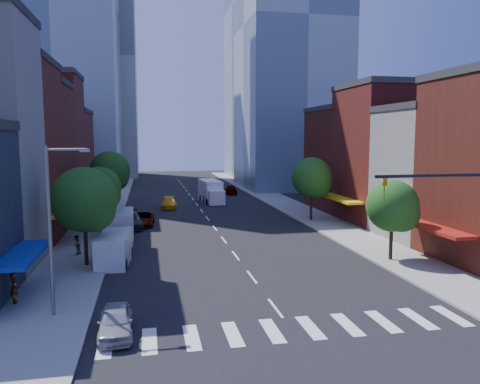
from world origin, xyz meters
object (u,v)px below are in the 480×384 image
at_px(parked_car_second, 119,238).
at_px(parked_car_third, 143,219).
at_px(taxi, 169,203).
at_px(traffic_car_far, 231,190).
at_px(cargo_van_far, 122,223).
at_px(parked_car_rear, 131,221).
at_px(parked_car_front, 116,322).
at_px(pedestrian_far, 76,245).
at_px(box_truck, 211,192).
at_px(cargo_van_near, 114,249).
at_px(traffic_car_oncoming, 208,197).
at_px(pedestrian_near, 14,287).

xyz_separation_m(parked_car_second, parked_car_third, (2.00, 9.52, -0.02)).
relative_size(taxi, traffic_car_far, 1.08).
bearing_deg(cargo_van_far, traffic_car_far, 60.42).
bearing_deg(traffic_car_far, taxi, 55.07).
distance_m(parked_car_rear, traffic_car_far, 31.56).
height_order(parked_car_front, pedestrian_far, pedestrian_far).
bearing_deg(parked_car_third, taxi, 78.55).
bearing_deg(taxi, traffic_car_far, 53.74).
bearing_deg(traffic_car_far, parked_car_front, 77.98).
height_order(parked_car_rear, box_truck, box_truck).
relative_size(cargo_van_near, taxi, 1.14).
xyz_separation_m(cargo_van_far, traffic_car_far, (16.48, 31.08, -0.43)).
bearing_deg(parked_car_second, traffic_car_oncoming, 64.15).
distance_m(cargo_van_far, pedestrian_near, 19.33).
bearing_deg(cargo_van_near, taxi, 83.49).
bearing_deg(cargo_van_near, box_truck, 74.42).
bearing_deg(box_truck, parked_car_front, -108.17).
height_order(parked_car_front, taxi, taxi).
xyz_separation_m(parked_car_second, pedestrian_near, (-5.00, -14.08, 0.38)).
xyz_separation_m(traffic_car_far, box_truck, (-4.67, -9.32, 0.76)).
height_order(parked_car_third, cargo_van_near, cargo_van_near).
xyz_separation_m(cargo_van_near, pedestrian_far, (-3.17, 3.01, -0.23)).
distance_m(parked_car_third, traffic_car_far, 29.89).
bearing_deg(parked_car_second, cargo_van_near, -93.11).
distance_m(parked_car_second, taxi, 22.51).
distance_m(cargo_van_near, pedestrian_far, 4.37).
height_order(parked_car_third, parked_car_rear, parked_car_rear).
relative_size(pedestrian_near, pedestrian_far, 1.21).
xyz_separation_m(cargo_van_near, traffic_car_oncoming, (11.43, 33.07, -0.51)).
distance_m(parked_car_third, pedestrian_far, 13.53).
bearing_deg(taxi, pedestrian_near, -103.71).
relative_size(parked_car_second, box_truck, 0.53).
relative_size(parked_car_front, parked_car_second, 0.93).
distance_m(taxi, pedestrian_near, 37.41).
distance_m(box_truck, pedestrian_near, 43.78).
xyz_separation_m(parked_car_second, traffic_car_oncoming, (11.42, 27.08, -0.06)).
height_order(traffic_car_oncoming, box_truck, box_truck).
relative_size(parked_car_rear, traffic_car_oncoming, 1.40).
relative_size(cargo_van_near, traffic_car_far, 1.24).
xyz_separation_m(parked_car_third, cargo_van_far, (-2.00, -4.93, 0.52)).
xyz_separation_m(cargo_van_near, pedestrian_near, (-4.99, -8.09, -0.07)).
bearing_deg(box_truck, parked_car_second, -118.90).
bearing_deg(cargo_van_far, box_truck, 59.87).
xyz_separation_m(pedestrian_near, pedestrian_far, (1.82, 11.10, -0.17)).
bearing_deg(pedestrian_far, parked_car_second, 160.25).
height_order(cargo_van_near, traffic_car_oncoming, cargo_van_near).
bearing_deg(pedestrian_near, cargo_van_near, -42.03).
height_order(cargo_van_near, box_truck, box_truck).
relative_size(traffic_car_oncoming, pedestrian_far, 2.55).
distance_m(parked_car_third, parked_car_rear, 1.73).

